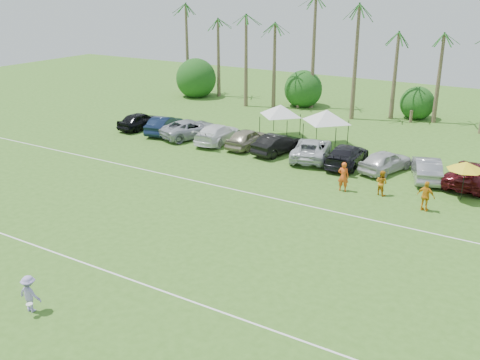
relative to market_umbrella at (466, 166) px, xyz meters
The scene contains 31 objects.
ground 24.24m from the market_umbrella, 124.82° to the right, with size 120.00×120.00×0.00m, color #3A691F.
field_lines 18.29m from the market_umbrella, 139.39° to the right, with size 80.00×12.10×0.01m.
palm_tree_0 40.48m from the market_umbrella, 153.07° to the left, with size 2.40×2.40×8.90m.
palm_tree_1 36.27m from the market_umbrella, 149.43° to the left, with size 2.40×2.40×9.90m.
palm_tree_2 32.32m from the market_umbrella, 144.81° to the left, with size 2.40×2.40×10.90m.
palm_tree_3 29.44m from the market_umbrella, 140.15° to the left, with size 2.40×2.40×11.90m.
palm_tree_4 25.97m from the market_umbrella, 134.37° to the left, with size 2.40×2.40×8.90m.
palm_tree_5 23.63m from the market_umbrella, 127.17° to the left, with size 2.40×2.40×9.90m.
palm_tree_6 21.80m from the market_umbrella, 118.29° to the left, with size 2.40×2.40×10.90m.
palm_tree_7 20.63m from the market_umbrella, 107.65° to the left, with size 2.40×2.40×11.90m.
bush_tree_0 37.99m from the market_umbrella, 149.67° to the left, with size 4.00×4.00×4.00m.
bush_tree_1 27.56m from the market_umbrella, 135.89° to the left, with size 4.00×4.00×4.00m.
bush_tree_2 20.70m from the market_umbrella, 112.09° to the left, with size 4.00×4.00×4.00m.
sideline_player_a 7.34m from the market_umbrella, 160.97° to the right, with size 0.71×0.47×1.95m, color #E95119.
sideline_player_b 5.05m from the market_umbrella, 158.65° to the right, with size 0.79×0.61×1.62m, color orange.
sideline_player_c 3.54m from the market_umbrella, 117.94° to the right, with size 1.07×0.45×1.83m, color orange.
canopy_tent_left 17.79m from the market_umbrella, 156.21° to the left, with size 4.06×4.06×3.29m.
canopy_tent_right 13.55m from the market_umbrella, 150.67° to the left, with size 4.33×4.33×3.51m.
market_umbrella is the anchor object (origin of this frame).
frisbee_player 25.30m from the market_umbrella, 120.56° to the right, with size 1.11×0.79×1.61m.
parked_car_0 28.62m from the market_umbrella, behind, with size 1.84×4.58×1.56m, color black.
parked_car_1 25.78m from the market_umbrella, behind, with size 1.65×4.74×1.56m, color black.
parked_car_2 22.97m from the market_umbrella, behind, with size 2.59×5.62×1.56m, color #9DA0A9.
parked_car_3 20.13m from the market_umbrella, behind, with size 2.19×5.38×1.56m, color white.
parked_car_4 17.33m from the market_umbrella, behind, with size 1.84×4.58×1.56m, color gray.
parked_car_5 14.50m from the market_umbrella, 169.35° to the left, with size 1.65×4.74×1.56m, color black.
parked_car_6 11.76m from the market_umbrella, 166.21° to the left, with size 2.59×5.62×1.56m, color silver.
parked_car_7 9.01m from the market_umbrella, 162.52° to the left, with size 2.19×5.38×1.56m, color black.
parked_car_8 6.43m from the market_umbrella, 153.92° to the left, with size 1.84×4.58×1.56m, color silver.
parked_car_9 4.11m from the market_umbrella, 136.27° to the left, with size 1.65×4.74×1.56m, color gray.
parked_car_10 3.39m from the market_umbrella, 88.63° to the left, with size 2.59×5.62×1.56m, color #501016.
Camera 1 is at (17.92, -13.51, 12.64)m, focal length 40.00 mm.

